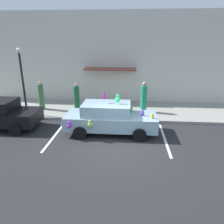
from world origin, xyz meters
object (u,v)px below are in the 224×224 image
object	(u,v)px
pedestrian_near_shopfront	(41,96)
pedestrian_by_lamp	(144,98)
plush_covered_car	(110,118)
pedestrian_walking_past	(77,97)
street_lamp_post	(22,75)
teddy_bear_on_sidewalk	(127,111)

from	to	relation	value
pedestrian_near_shopfront	pedestrian_by_lamp	distance (m)	6.62
plush_covered_car	pedestrian_walking_past	size ratio (longest dim) A/B	2.65
pedestrian_near_shopfront	street_lamp_post	bearing A→B (deg)	-116.00
teddy_bear_on_sidewalk	pedestrian_walking_past	xyz separation A→B (m)	(-3.29, 1.35, 0.42)
teddy_bear_on_sidewalk	plush_covered_car	bearing A→B (deg)	-112.97
teddy_bear_on_sidewalk	street_lamp_post	distance (m)	6.45
street_lamp_post	pedestrian_near_shopfront	distance (m)	1.96
street_lamp_post	pedestrian_by_lamp	distance (m)	7.38
pedestrian_walking_past	plush_covered_car	bearing A→B (deg)	-52.82
street_lamp_post	pedestrian_walking_past	bearing A→B (deg)	24.59
pedestrian_walking_past	pedestrian_near_shopfront	bearing A→B (deg)	-174.82
pedestrian_near_shopfront	pedestrian_walking_past	xyz separation A→B (m)	(2.30, 0.21, -0.07)
pedestrian_near_shopfront	pedestrian_by_lamp	world-z (taller)	pedestrian_by_lamp
plush_covered_car	pedestrian_walking_past	distance (m)	4.10
street_lamp_post	pedestrian_walking_past	size ratio (longest dim) A/B	2.30
plush_covered_car	pedestrian_by_lamp	xyz separation A→B (m)	(1.84, 3.04, 0.24)
pedestrian_walking_past	pedestrian_by_lamp	size ratio (longest dim) A/B	0.89
street_lamp_post	plush_covered_car	bearing A→B (deg)	-20.38
plush_covered_car	pedestrian_by_lamp	distance (m)	3.57
street_lamp_post	teddy_bear_on_sidewalk	bearing A→B (deg)	-0.53
plush_covered_car	pedestrian_walking_past	bearing A→B (deg)	127.18
plush_covered_car	pedestrian_walking_past	world-z (taller)	plush_covered_car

